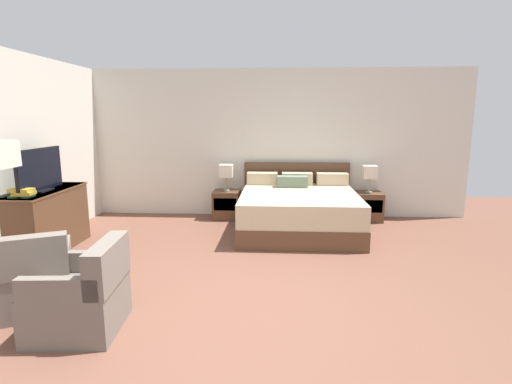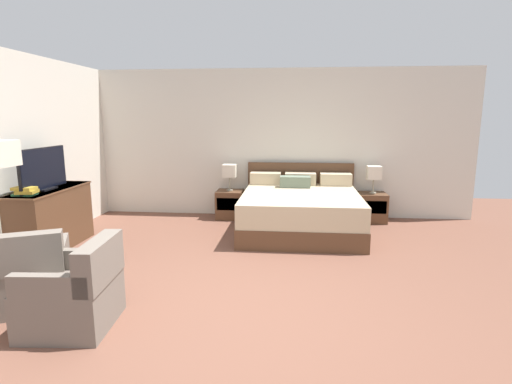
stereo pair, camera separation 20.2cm
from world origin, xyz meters
name	(u,v)px [view 2 (the right image)]	position (x,y,z in m)	size (l,w,h in m)	color
ground_plane	(233,321)	(0.00, 0.00, 0.00)	(11.55, 11.55, 0.00)	brown
wall_back	(266,144)	(0.00, 3.88, 1.29)	(7.15, 0.06, 2.57)	silver
wall_left	(20,154)	(-3.00, 1.63, 1.29)	(0.06, 5.65, 2.57)	silver
bed	(300,210)	(0.61, 2.88, 0.33)	(1.84, 1.97, 0.97)	brown
nightstand_left	(230,204)	(-0.60, 3.57, 0.24)	(0.45, 0.43, 0.49)	brown
nightstand_right	(372,207)	(1.83, 3.57, 0.24)	(0.45, 0.43, 0.49)	brown
table_lamp_left	(230,171)	(-0.60, 3.57, 0.83)	(0.23, 0.23, 0.46)	gray
table_lamp_right	(374,173)	(1.83, 3.57, 0.83)	(0.23, 0.23, 0.46)	gray
dresser	(52,218)	(-2.72, 1.72, 0.42)	(0.47, 1.33, 0.82)	brown
tv	(43,170)	(-2.71, 1.64, 1.09)	(0.18, 0.93, 0.55)	black
book_red_cover	(25,194)	(-2.73, 1.27, 0.83)	(0.25, 0.16, 0.02)	#2D7042
book_blue_cover	(27,192)	(-2.70, 1.27, 0.86)	(0.21, 0.19, 0.04)	gold
book_small_top	(24,189)	(-2.73, 1.27, 0.90)	(0.26, 0.15, 0.04)	gold
armchair_by_window	(28,277)	(-1.95, 0.12, 0.28)	(0.92, 0.92, 0.76)	#70665B
armchair_companion	(76,294)	(-1.31, -0.19, 0.28)	(0.74, 0.73, 0.76)	#70665B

